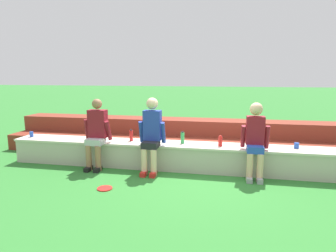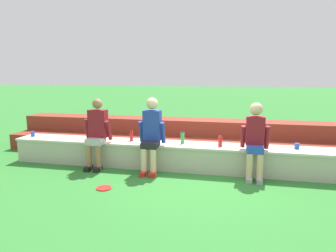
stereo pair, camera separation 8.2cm
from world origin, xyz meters
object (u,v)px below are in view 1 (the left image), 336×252
water_bottle_near_left (183,138)px  frisbee (105,188)px  person_far_left (97,132)px  water_bottle_near_right (220,141)px  water_bottle_center_gap (131,135)px  person_left_of_center (151,133)px  person_center (255,138)px  plastic_cup_left_end (296,146)px  plastic_cup_middle (31,134)px

water_bottle_near_left → frisbee: size_ratio=0.97×
person_far_left → water_bottle_near_left: bearing=10.8°
water_bottle_near_right → water_bottle_center_gap: bearing=176.8°
person_left_of_center → person_center: person_left_of_center is taller
frisbee → plastic_cup_left_end: bearing=23.1°
person_center → person_far_left: bearing=-179.7°
water_bottle_near_left → person_left_of_center: bearing=-146.9°
person_far_left → person_left_of_center: 1.12m
person_left_of_center → plastic_cup_middle: bearing=173.6°
water_bottle_near_left → person_center: bearing=-12.7°
person_left_of_center → person_center: size_ratio=1.04×
person_left_of_center → plastic_cup_middle: person_left_of_center is taller
person_left_of_center → plastic_cup_middle: 2.80m
person_far_left → plastic_cup_left_end: (3.78, 0.34, -0.18)m
water_bottle_near_right → plastic_cup_left_end: size_ratio=1.98×
water_bottle_center_gap → plastic_cup_left_end: size_ratio=2.32×
water_bottle_near_right → frisbee: (-1.82, -1.25, -0.59)m
plastic_cup_left_end → frisbee: size_ratio=0.42×
person_center → water_bottle_near_right: size_ratio=6.65×
water_bottle_near_right → water_bottle_near_left: 0.74m
person_center → plastic_cup_left_end: size_ratio=13.18×
water_bottle_near_right → plastic_cup_middle: (-4.06, 0.05, -0.04)m
plastic_cup_middle → plastic_cup_left_end: bearing=0.7°
plastic_cup_left_end → water_bottle_near_right: bearing=-175.4°
person_left_of_center → plastic_cup_middle: (-2.78, 0.31, -0.19)m
person_center → plastic_cup_middle: person_center is taller
water_bottle_near_right → frisbee: bearing=-145.5°
water_bottle_near_left → frisbee: water_bottle_near_left is taller
person_center → frisbee: (-2.43, -1.03, -0.72)m
person_center → plastic_cup_middle: 4.68m
plastic_cup_left_end → plastic_cup_middle: bearing=-179.3°
water_bottle_near_right → water_bottle_near_left: (-0.74, 0.09, 0.02)m
person_far_left → water_bottle_center_gap: (0.60, 0.33, -0.12)m
person_far_left → person_left_of_center: bearing=-1.8°
person_far_left → frisbee: person_far_left is taller
person_left_of_center → plastic_cup_left_end: (2.66, 0.38, -0.20)m
plastic_cup_left_end → frisbee: bearing=-156.9°
plastic_cup_middle → frisbee: 2.65m
water_bottle_center_gap → plastic_cup_left_end: water_bottle_center_gap is taller
person_center → water_bottle_near_left: size_ratio=5.64×
frisbee → water_bottle_center_gap: bearing=89.2°
person_far_left → water_bottle_near_left: 1.70m
water_bottle_center_gap → plastic_cup_left_end: bearing=0.2°
person_center → plastic_cup_left_end: person_center is taller
person_far_left → water_bottle_near_right: bearing=5.5°
person_center → person_left_of_center: bearing=-178.5°
plastic_cup_left_end → water_bottle_center_gap: bearing=-179.8°
plastic_cup_middle → plastic_cup_left_end: (5.44, 0.07, -0.01)m
water_bottle_near_right → plastic_cup_middle: 4.06m
plastic_cup_middle → person_left_of_center: bearing=-6.4°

